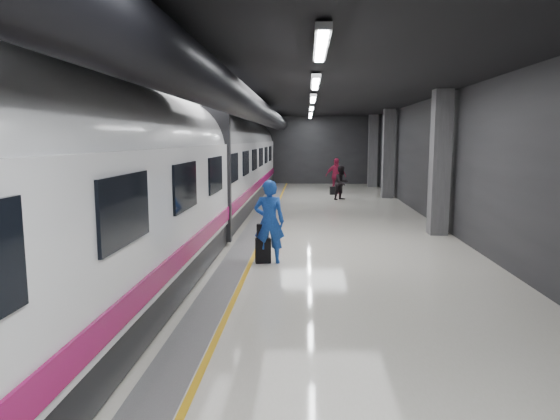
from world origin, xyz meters
name	(u,v)px	position (x,y,z in m)	size (l,w,h in m)	color
ground	(292,246)	(0.00, 0.00, 0.00)	(40.00, 40.00, 0.00)	silver
platform_hall	(284,120)	(-0.29, 0.96, 3.54)	(10.02, 40.02, 4.51)	black
train	(177,172)	(-3.25, 0.00, 2.07)	(3.05, 38.00, 4.05)	black
traveler_main	(269,222)	(-0.50, -1.97, 1.01)	(0.74, 0.49, 2.03)	blue
suitcase_main	(263,251)	(-0.65, -1.99, 0.30)	(0.37, 0.23, 0.60)	black
shoulder_bag	(262,231)	(-0.67, -1.96, 0.78)	(0.26, 0.14, 0.35)	black
traveler_far_a	(342,183)	(2.14, 10.94, 0.85)	(0.82, 0.64, 1.70)	black
traveler_far_b	(336,176)	(2.02, 13.86, 0.98)	(1.15, 0.48, 1.96)	maroon
suitcase_far	(333,191)	(1.83, 13.25, 0.22)	(0.30, 0.19, 0.44)	black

